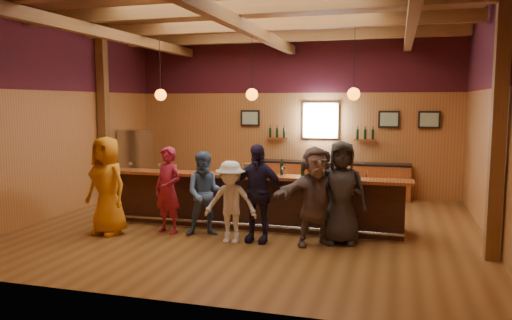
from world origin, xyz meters
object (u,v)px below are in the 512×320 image
object	(u,v)px
customer_denim	(206,194)
bartender	(323,185)
ice_bucket	(248,169)
customer_redvest	(168,190)
bottle_a	(282,169)
stainless_fridge	(136,162)
back_bar_cabinet	(333,179)
customer_orange	(107,186)
customer_brown	(315,196)
customer_navy	(257,193)
bar_counter	(255,200)
customer_white	(231,202)
customer_dark	(341,193)

from	to	relation	value
customer_denim	bartender	bearing A→B (deg)	24.10
ice_bucket	customer_redvest	bearing A→B (deg)	-151.86
customer_denim	bottle_a	world-z (taller)	customer_denim
stainless_fridge	customer_redvest	world-z (taller)	stainless_fridge
back_bar_cabinet	customer_orange	world-z (taller)	customer_orange
customer_denim	customer_redvest	bearing A→B (deg)	161.10
customer_denim	customer_brown	xyz separation A→B (m)	(2.12, -0.09, 0.08)
customer_navy	bar_counter	bearing A→B (deg)	111.69
back_bar_cabinet	customer_brown	size ratio (longest dim) A/B	2.25
customer_white	customer_denim	bearing A→B (deg)	147.28
customer_dark	back_bar_cabinet	bearing A→B (deg)	87.58
bar_counter	customer_navy	bearing A→B (deg)	-72.40
customer_denim	bottle_a	size ratio (longest dim) A/B	5.03
customer_denim	bottle_a	xyz separation A→B (m)	(1.30, 0.83, 0.43)
customer_navy	ice_bucket	distance (m)	1.03
back_bar_cabinet	stainless_fridge	xyz separation A→B (m)	(-5.30, -1.12, 0.42)
customer_redvest	customer_dark	bearing A→B (deg)	19.83
bar_counter	bartender	size ratio (longest dim) A/B	4.15
customer_redvest	customer_white	xyz separation A→B (m)	(1.40, -0.33, -0.10)
customer_white	stainless_fridge	bearing A→B (deg)	133.47
back_bar_cabinet	customer_orange	bearing A→B (deg)	-126.71
bar_counter	customer_orange	xyz separation A→B (m)	(-2.55, -1.44, 0.43)
customer_denim	customer_dark	xyz separation A→B (m)	(2.55, 0.13, 0.12)
bottle_a	stainless_fridge	bearing A→B (deg)	150.94
customer_white	customer_orange	bearing A→B (deg)	178.62
bar_counter	ice_bucket	xyz separation A→B (m)	(-0.06, -0.27, 0.70)
customer_navy	customer_dark	world-z (taller)	customer_dark
customer_navy	customer_brown	world-z (taller)	customer_navy
stainless_fridge	bartender	world-z (taller)	stainless_fridge
customer_redvest	bottle_a	world-z (taller)	customer_redvest
customer_white	customer_dark	distance (m)	2.00
customer_white	customer_navy	world-z (taller)	customer_navy
customer_dark	bartender	world-z (taller)	customer_dark
bottle_a	back_bar_cabinet	bearing A→B (deg)	81.29
customer_denim	bartender	world-z (taller)	customer_denim
bartender	bottle_a	xyz separation A→B (m)	(-0.68, -1.10, 0.48)
customer_denim	customer_white	world-z (taller)	customer_denim
customer_orange	customer_denim	bearing A→B (deg)	28.07
stainless_fridge	customer_orange	size ratio (longest dim) A/B	0.95
customer_dark	bartender	size ratio (longest dim) A/B	1.23
ice_bucket	back_bar_cabinet	bearing A→B (deg)	72.09
bar_counter	customer_white	world-z (taller)	customer_white
back_bar_cabinet	customer_orange	xyz separation A→B (m)	(-3.74, -5.01, 0.47)
stainless_fridge	ice_bucket	size ratio (longest dim) A/B	8.21
customer_redvest	customer_dark	world-z (taller)	customer_dark
customer_navy	bottle_a	xyz separation A→B (m)	(0.24, 0.98, 0.33)
customer_denim	ice_bucket	xyz separation A→B (m)	(0.63, 0.74, 0.41)
ice_bucket	bottle_a	world-z (taller)	bottle_a
customer_orange	customer_denim	world-z (taller)	customer_orange
bar_counter	customer_denim	world-z (taller)	customer_denim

